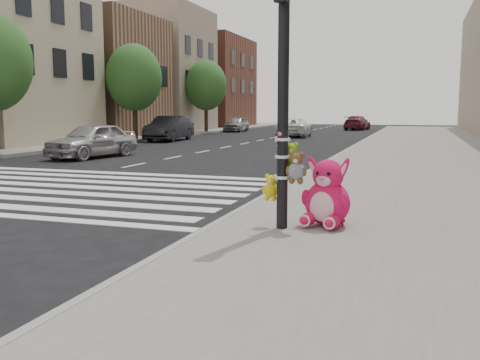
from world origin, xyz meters
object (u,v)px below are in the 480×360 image
at_px(pink_bunny, 327,197).
at_px(car_silver_far, 92,140).
at_px(red_teddy, 341,219).
at_px(car_white_near, 294,127).
at_px(car_dark_far, 169,128).
at_px(signal_pole, 285,119).

xyz_separation_m(pink_bunny, car_silver_far, (-10.65, 9.88, 0.10)).
xyz_separation_m(red_teddy, car_white_near, (-6.90, 27.52, 0.38)).
relative_size(red_teddy, car_white_near, 0.04).
distance_m(pink_bunny, red_teddy, 0.39).
bearing_deg(pink_bunny, red_teddy, 22.93).
bearing_deg(pink_bunny, car_white_near, 115.26).
height_order(car_silver_far, car_white_near, car_silver_far).
bearing_deg(pink_bunny, car_dark_far, 132.98).
relative_size(signal_pole, car_silver_far, 1.01).
height_order(pink_bunny, car_dark_far, car_dark_far).
bearing_deg(car_silver_far, car_white_near, 85.65).
relative_size(pink_bunny, car_white_near, 0.24).
bearing_deg(car_white_near, pink_bunny, 98.29).
bearing_deg(red_teddy, pink_bunny, 169.22).
height_order(pink_bunny, car_silver_far, car_silver_far).
bearing_deg(pink_bunny, signal_pole, -136.66).
relative_size(signal_pole, car_dark_far, 0.90).
relative_size(signal_pole, pink_bunny, 3.79).
relative_size(red_teddy, car_silver_far, 0.05).
bearing_deg(signal_pole, car_white_near, 102.37).
relative_size(pink_bunny, car_silver_far, 0.27).
bearing_deg(car_dark_far, signal_pole, -64.27).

